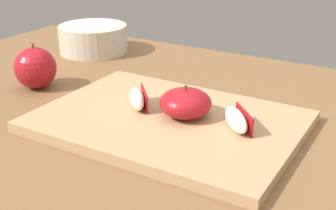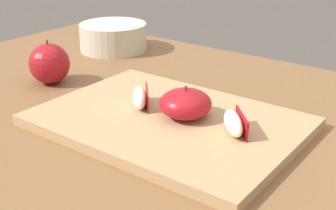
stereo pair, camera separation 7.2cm
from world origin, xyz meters
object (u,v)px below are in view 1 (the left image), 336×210
cutting_board (168,121)px  apple_wedge_middle (237,120)px  apple_half_skin_up (185,103)px  whole_apple_red_delicious (35,68)px  ceramic_fruit_bowl (93,38)px  apple_wedge_right (137,99)px

cutting_board → apple_wedge_middle: size_ratio=6.02×
apple_half_skin_up → whole_apple_red_delicious: 0.33m
ceramic_fruit_bowl → apple_wedge_middle: bearing=-28.5°
cutting_board → apple_half_skin_up: apple_half_skin_up is taller
cutting_board → apple_half_skin_up: bearing=33.6°
cutting_board → whole_apple_red_delicious: size_ratio=4.59×
apple_half_skin_up → apple_wedge_middle: 0.09m
cutting_board → apple_wedge_right: (-0.06, 0.01, 0.02)m
apple_half_skin_up → apple_wedge_middle: apple_half_skin_up is taller
apple_half_skin_up → ceramic_fruit_bowl: 0.47m
cutting_board → apple_wedge_right: size_ratio=5.99×
cutting_board → apple_wedge_middle: (0.11, 0.01, 0.02)m
cutting_board → apple_wedge_right: bearing=174.1°
cutting_board → whole_apple_red_delicious: 0.31m
apple_wedge_right → whole_apple_red_delicious: (-0.25, 0.02, 0.01)m
apple_wedge_right → whole_apple_red_delicious: 0.25m
apple_half_skin_up → whole_apple_red_delicious: whole_apple_red_delicious is taller
apple_wedge_middle → whole_apple_red_delicious: bearing=178.6°
whole_apple_red_delicious → ceramic_fruit_bowl: whole_apple_red_delicious is taller
apple_half_skin_up → apple_wedge_right: size_ratio=1.22×
cutting_board → apple_half_skin_up: (0.02, 0.02, 0.03)m
apple_half_skin_up → ceramic_fruit_bowl: apple_half_skin_up is taller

